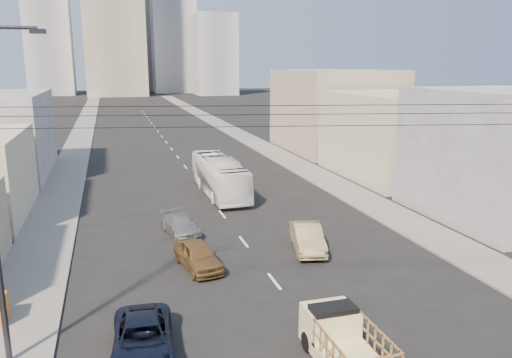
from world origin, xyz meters
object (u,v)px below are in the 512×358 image
flatbed_pickup (343,338)px  navy_pickup (143,339)px  sedan_tan (307,238)px  city_bus (219,176)px  sedan_grey (180,225)px  sedan_brown (198,255)px

flatbed_pickup → navy_pickup: bearing=158.7°
navy_pickup → sedan_tan: (10.03, 8.43, 0.08)m
city_bus → sedan_grey: 10.46m
city_bus → sedan_tan: bearing=-82.4°
navy_pickup → sedan_grey: (3.27, 13.30, -0.06)m
navy_pickup → city_bus: 23.99m
flatbed_pickup → navy_pickup: 7.38m
navy_pickup → sedan_tan: size_ratio=1.06×
sedan_grey → city_bus: bearing=54.4°
flatbed_pickup → sedan_brown: flatbed_pickup is taller
city_bus → sedan_grey: (-4.59, -9.35, -0.95)m
sedan_brown → sedan_grey: bearing=81.2°
flatbed_pickup → city_bus: 25.35m
flatbed_pickup → navy_pickup: flatbed_pickup is taller
navy_pickup → sedan_grey: navy_pickup is taller
flatbed_pickup → sedan_tan: 11.55m
city_bus → sedan_brown: 15.73m
flatbed_pickup → sedan_tan: flatbed_pickup is taller
navy_pickup → sedan_brown: (3.39, 7.60, 0.04)m
sedan_brown → sedan_grey: (-0.12, 5.71, -0.10)m
navy_pickup → flatbed_pickup: bearing=-17.3°
navy_pickup → city_bus: bearing=74.8°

